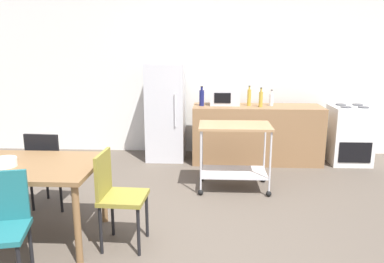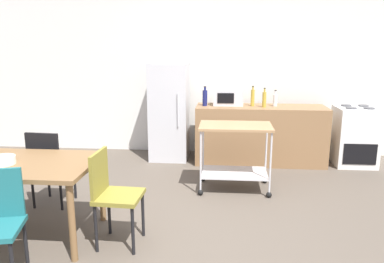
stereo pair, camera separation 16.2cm
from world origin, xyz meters
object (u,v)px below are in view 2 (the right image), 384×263
refrigerator (169,112)px  fruit_bowl (3,160)px  bottle_wine (205,98)px  microwave (228,97)px  bottle_sesame_oil (253,97)px  chair_black (49,163)px  bottle_vinegar (264,99)px  stove_oven (355,136)px  kitchen_cart (235,146)px  dining_table (15,170)px  chair_olive (112,191)px  bottle_hot_sauce (275,100)px

refrigerator → fruit_bowl: (-1.13, -2.78, 0.01)m
bottle_wine → fruit_bowl: bottle_wine is taller
microwave → bottle_sesame_oil: (0.38, -0.08, 0.00)m
chair_black → refrigerator: bearing=-114.7°
bottle_vinegar → stove_oven: bearing=4.3°
kitchen_cart → bottle_sesame_oil: bottle_sesame_oil is taller
dining_table → stove_oven: (3.97, 2.62, -0.22)m
bottle_vinegar → fruit_bowl: 3.69m
dining_table → stove_oven: bearing=33.5°
chair_olive → fruit_bowl: bearing=93.0°
chair_olive → refrigerator: size_ratio=0.57×
dining_table → bottle_wine: (1.65, 2.58, 0.36)m
stove_oven → bottle_sesame_oil: 1.69m
kitchen_cart → chair_black: bearing=-161.7°
bottle_vinegar → chair_black: bearing=-144.8°
bottle_hot_sauce → bottle_sesame_oil: bearing=-177.5°
dining_table → refrigerator: bearing=68.5°
chair_black → bottle_vinegar: 3.18m
stove_oven → bottle_wine: size_ratio=3.03×
dining_table → bottle_hot_sauce: (2.73, 2.64, 0.33)m
chair_olive → chair_black: bearing=53.9°
chair_black → bottle_sesame_oil: (2.40, 1.92, 0.52)m
dining_table → bottle_sesame_oil: bottle_sesame_oil is taller
microwave → fruit_bowl: microwave is taller
refrigerator → dining_table: bearing=-111.5°
microwave → fruit_bowl: 3.47m
chair_black → bottle_hot_sauce: 3.40m
bottle_wine → bottle_sesame_oil: bottle_sesame_oil is taller
refrigerator → bottle_hot_sauce: refrigerator is taller
chair_olive → stove_oven: 4.04m
microwave → bottle_wine: bearing=-160.9°
bottle_vinegar → bottle_sesame_oil: bearing=147.3°
bottle_sesame_oil → bottle_vinegar: (0.17, -0.11, -0.01)m
stove_oven → bottle_hot_sauce: bearing=179.3°
dining_table → kitchen_cart: (2.10, 1.41, -0.10)m
stove_oven → microwave: (-1.96, 0.08, 0.58)m
chair_olive → stove_oven: bearing=-45.7°
bottle_wine → microwave: bottle_wine is taller
bottle_vinegar → fruit_bowl: (-2.61, -2.59, -0.24)m
bottle_wine → bottle_hot_sauce: bottle_wine is taller
microwave → bottle_vinegar: 0.57m
chair_olive → microwave: microwave is taller
chair_olive → bottle_vinegar: size_ratio=3.01×
stove_oven → refrigerator: bearing=178.4°
bottle_vinegar → dining_table: bearing=-135.4°
bottle_hot_sauce → chair_olive: bearing=-123.4°
bottle_wine → bottle_hot_sauce: (1.08, 0.06, -0.03)m
refrigerator → kitchen_cart: 1.67m
kitchen_cart → fruit_bowl: bearing=-145.6°
refrigerator → microwave: size_ratio=3.37×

